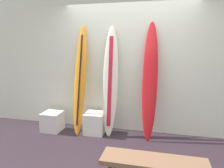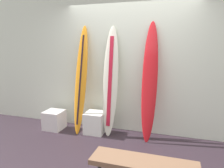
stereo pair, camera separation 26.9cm
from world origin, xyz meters
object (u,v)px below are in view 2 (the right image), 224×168
(surfboard_ivory, at_px, (110,82))
(surfboard_crimson, at_px, (150,82))
(surfboard_sunset, at_px, (81,80))
(display_block_center, at_px, (95,123))
(bench, at_px, (143,165))
(display_block_left, at_px, (54,120))

(surfboard_ivory, bearing_deg, surfboard_crimson, -1.30)
(surfboard_sunset, distance_m, display_block_center, 0.88)
(surfboard_sunset, height_order, display_block_center, surfboard_sunset)
(surfboard_ivory, distance_m, bench, 1.92)
(surfboard_sunset, distance_m, surfboard_ivory, 0.59)
(surfboard_ivory, xyz_separation_m, display_block_left, (-1.18, -0.15, -0.84))
(surfboard_sunset, distance_m, surfboard_crimson, 1.33)
(surfboard_ivory, height_order, surfboard_crimson, surfboard_crimson)
(surfboard_crimson, bearing_deg, surfboard_ivory, 178.70)
(surfboard_ivory, height_order, bench, surfboard_ivory)
(display_block_center, bearing_deg, bench, -51.48)
(display_block_left, xyz_separation_m, display_block_center, (0.88, 0.08, 0.02))
(surfboard_sunset, relative_size, surfboard_ivory, 1.01)
(display_block_left, bearing_deg, surfboard_ivory, 7.45)
(display_block_center, bearing_deg, surfboard_crimson, 3.37)
(surfboard_sunset, xyz_separation_m, bench, (1.49, -1.52, -0.64))
(surfboard_sunset, xyz_separation_m, surfboard_crimson, (1.33, 0.04, 0.03))
(surfboard_ivory, xyz_separation_m, bench, (0.90, -1.58, -0.63))
(surfboard_ivory, bearing_deg, bench, -60.31)
(surfboard_sunset, xyz_separation_m, surfboard_ivory, (0.59, 0.06, -0.01))
(surfboard_sunset, distance_m, display_block_left, 1.04)
(surfboard_sunset, relative_size, display_block_center, 5.08)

